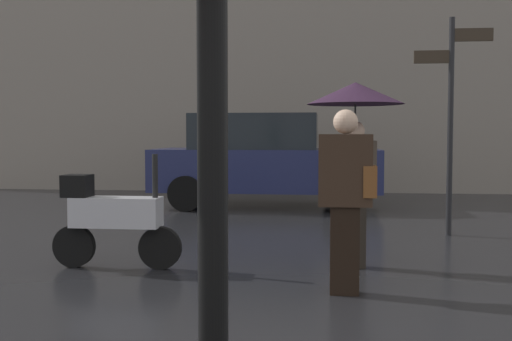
# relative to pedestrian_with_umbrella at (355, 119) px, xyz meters

# --- Properties ---
(pedestrian_with_umbrella) EXTENTS (1.04, 1.04, 2.00)m
(pedestrian_with_umbrella) POSITION_rel_pedestrian_with_umbrella_xyz_m (0.00, 0.00, 0.00)
(pedestrian_with_umbrella) COLOR #2A241E
(pedestrian_with_umbrella) RESTS_ON ground
(pedestrian_with_bag) EXTENTS (0.51, 0.24, 1.67)m
(pedestrian_with_bag) POSITION_rel_pedestrian_with_umbrella_xyz_m (-0.12, -1.15, -0.67)
(pedestrian_with_bag) COLOR black
(pedestrian_with_bag) RESTS_ON ground
(parked_scooter) EXTENTS (1.42, 0.32, 1.23)m
(parked_scooter) POSITION_rel_pedestrian_with_umbrella_xyz_m (-2.59, -0.34, -1.06)
(parked_scooter) COLOR black
(parked_scooter) RESTS_ON ground
(parked_car_left) EXTENTS (4.46, 2.08, 1.85)m
(parked_car_left) POSITION_rel_pedestrian_with_umbrella_xyz_m (-1.55, 5.56, -0.66)
(parked_car_left) COLOR #1E234C
(parked_car_left) RESTS_ON ground
(street_signpost) EXTENTS (1.08, 0.08, 3.09)m
(street_signpost) POSITION_rel_pedestrian_with_umbrella_xyz_m (1.45, 2.30, 0.26)
(street_signpost) COLOR black
(street_signpost) RESTS_ON ground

